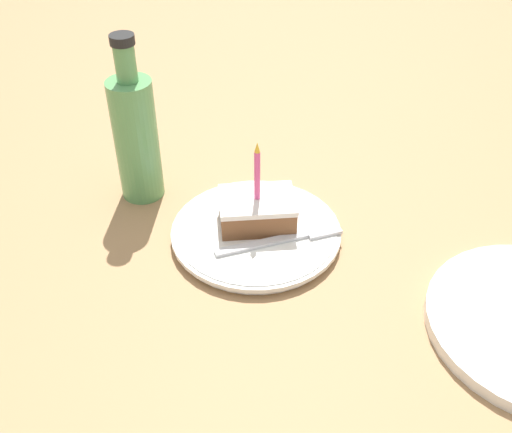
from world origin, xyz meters
TOP-DOWN VIEW (x-y plane):
  - ground_plane at (0.00, 0.00)m, footprint 2.40×2.40m
  - plate at (0.01, -0.01)m, footprint 0.22×0.22m
  - cake_slice at (0.02, -0.02)m, footprint 0.07×0.10m
  - fork at (-0.02, -0.05)m, footprint 0.06×0.17m
  - bottle at (0.12, 0.14)m, footprint 0.06×0.06m

SIDE VIEW (x-z plane):
  - ground_plane at x=0.00m, z-range -0.04..0.00m
  - plate at x=0.01m, z-range 0.00..0.02m
  - fork at x=-0.02m, z-range 0.02..0.02m
  - cake_slice at x=0.02m, z-range -0.03..0.10m
  - bottle at x=0.12m, z-range -0.02..0.22m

